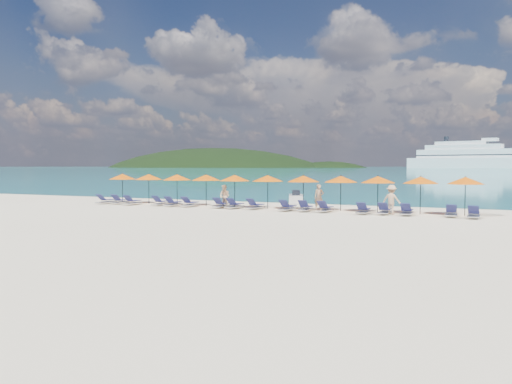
% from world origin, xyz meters
% --- Properties ---
extents(ground, '(1400.00, 1400.00, 0.00)m').
position_xyz_m(ground, '(0.00, 0.00, 0.00)').
color(ground, beige).
extents(sea, '(1600.00, 1300.00, 0.01)m').
position_xyz_m(sea, '(0.00, 660.00, 0.01)').
color(sea, '#1FA9B2').
rests_on(sea, ground).
extents(headland_main, '(374.00, 242.00, 126.50)m').
position_xyz_m(headland_main, '(-300.00, 540.00, -38.00)').
color(headland_main, black).
rests_on(headland_main, ground).
extents(headland_small, '(162.00, 126.00, 85.50)m').
position_xyz_m(headland_small, '(-150.00, 560.00, -35.00)').
color(headland_small, black).
rests_on(headland_small, ground).
extents(cruise_ship, '(136.72, 53.02, 37.72)m').
position_xyz_m(cruise_ship, '(16.21, 499.97, 9.81)').
color(cruise_ship, white).
rests_on(cruise_ship, ground).
extents(jetski, '(1.92, 2.93, 0.98)m').
position_xyz_m(jetski, '(0.31, 9.75, 0.40)').
color(jetski, silver).
rests_on(jetski, ground).
extents(beachgoer_a, '(0.71, 0.57, 1.69)m').
position_xyz_m(beachgoer_a, '(3.56, 4.90, 0.84)').
color(beachgoer_a, tan).
rests_on(beachgoer_a, ground).
extents(beachgoer_b, '(0.82, 0.54, 1.57)m').
position_xyz_m(beachgoer_b, '(-2.82, 4.13, 0.79)').
color(beachgoer_b, tan).
rests_on(beachgoer_b, ground).
extents(beachgoer_c, '(1.20, 0.74, 1.73)m').
position_xyz_m(beachgoer_c, '(8.18, 4.26, 0.87)').
color(beachgoer_c, tan).
rests_on(beachgoer_c, ground).
extents(umbrella_0, '(2.10, 2.10, 2.28)m').
position_xyz_m(umbrella_0, '(-12.11, 5.04, 2.02)').
color(umbrella_0, black).
rests_on(umbrella_0, ground).
extents(umbrella_1, '(2.10, 2.10, 2.28)m').
position_xyz_m(umbrella_1, '(-9.70, 5.08, 2.02)').
color(umbrella_1, black).
rests_on(umbrella_1, ground).
extents(umbrella_2, '(2.10, 2.10, 2.28)m').
position_xyz_m(umbrella_2, '(-7.17, 5.02, 2.02)').
color(umbrella_2, black).
rests_on(umbrella_2, ground).
extents(umbrella_3, '(2.10, 2.10, 2.28)m').
position_xyz_m(umbrella_3, '(-4.80, 5.10, 2.02)').
color(umbrella_3, black).
rests_on(umbrella_3, ground).
extents(umbrella_4, '(2.10, 2.10, 2.28)m').
position_xyz_m(umbrella_4, '(-2.45, 4.92, 2.02)').
color(umbrella_4, black).
rests_on(umbrella_4, ground).
extents(umbrella_5, '(2.10, 2.10, 2.28)m').
position_xyz_m(umbrella_5, '(0.01, 4.92, 2.02)').
color(umbrella_5, black).
rests_on(umbrella_5, ground).
extents(umbrella_6, '(2.10, 2.10, 2.28)m').
position_xyz_m(umbrella_6, '(2.49, 4.96, 2.02)').
color(umbrella_6, black).
rests_on(umbrella_6, ground).
extents(umbrella_7, '(2.10, 2.10, 2.28)m').
position_xyz_m(umbrella_7, '(4.93, 5.06, 2.02)').
color(umbrella_7, black).
rests_on(umbrella_7, ground).
extents(umbrella_8, '(2.10, 2.10, 2.28)m').
position_xyz_m(umbrella_8, '(7.23, 5.08, 2.02)').
color(umbrella_8, black).
rests_on(umbrella_8, ground).
extents(umbrella_9, '(2.10, 2.10, 2.28)m').
position_xyz_m(umbrella_9, '(9.72, 5.03, 2.02)').
color(umbrella_9, black).
rests_on(umbrella_9, ground).
extents(umbrella_10, '(2.10, 2.10, 2.28)m').
position_xyz_m(umbrella_10, '(12.16, 5.11, 2.02)').
color(umbrella_10, black).
rests_on(umbrella_10, ground).
extents(lounger_0, '(0.71, 1.73, 0.66)m').
position_xyz_m(lounger_0, '(-12.69, 3.81, 0.24)').
color(lounger_0, silver).
rests_on(lounger_0, ground).
extents(lounger_1, '(0.79, 1.75, 0.66)m').
position_xyz_m(lounger_1, '(-11.49, 3.96, 0.24)').
color(lounger_1, silver).
rests_on(lounger_1, ground).
extents(lounger_2, '(0.76, 1.75, 0.66)m').
position_xyz_m(lounger_2, '(-10.17, 3.70, 0.24)').
color(lounger_2, silver).
rests_on(lounger_2, ground).
extents(lounger_3, '(0.65, 1.71, 0.66)m').
position_xyz_m(lounger_3, '(-7.88, 4.00, 0.24)').
color(lounger_3, silver).
rests_on(lounger_3, ground).
extents(lounger_4, '(0.66, 1.71, 0.66)m').
position_xyz_m(lounger_4, '(-6.69, 3.75, 0.24)').
color(lounger_4, silver).
rests_on(lounger_4, ground).
extents(lounger_5, '(0.62, 1.70, 0.66)m').
position_xyz_m(lounger_5, '(-5.45, 3.95, 0.24)').
color(lounger_5, silver).
rests_on(lounger_5, ground).
extents(lounger_6, '(0.65, 1.71, 0.66)m').
position_xyz_m(lounger_6, '(-2.98, 3.98, 0.24)').
color(lounger_6, silver).
rests_on(lounger_6, ground).
extents(lounger_7, '(0.69, 1.72, 0.66)m').
position_xyz_m(lounger_7, '(-1.94, 3.93, 0.24)').
color(lounger_7, silver).
rests_on(lounger_7, ground).
extents(lounger_8, '(0.77, 1.75, 0.66)m').
position_xyz_m(lounger_8, '(-0.49, 3.99, 0.24)').
color(lounger_8, silver).
rests_on(lounger_8, ground).
extents(lounger_9, '(0.75, 1.74, 0.66)m').
position_xyz_m(lounger_9, '(1.87, 3.69, 0.24)').
color(lounger_9, silver).
rests_on(lounger_9, ground).
extents(lounger_10, '(0.65, 1.71, 0.66)m').
position_xyz_m(lounger_10, '(3.01, 3.87, 0.24)').
color(lounger_10, silver).
rests_on(lounger_10, ground).
extents(lounger_11, '(0.71, 1.73, 0.66)m').
position_xyz_m(lounger_11, '(4.27, 3.85, 0.24)').
color(lounger_11, silver).
rests_on(lounger_11, ground).
extents(lounger_12, '(0.63, 1.71, 0.66)m').
position_xyz_m(lounger_12, '(6.67, 3.64, 0.24)').
color(lounger_12, silver).
rests_on(lounger_12, ground).
extents(lounger_13, '(0.68, 1.72, 0.66)m').
position_xyz_m(lounger_13, '(7.86, 3.89, 0.24)').
color(lounger_13, silver).
rests_on(lounger_13, ground).
extents(lounger_14, '(0.63, 1.70, 0.66)m').
position_xyz_m(lounger_14, '(9.11, 3.83, 0.24)').
color(lounger_14, silver).
rests_on(lounger_14, ground).
extents(lounger_15, '(0.68, 1.72, 0.66)m').
position_xyz_m(lounger_15, '(11.49, 3.99, 0.24)').
color(lounger_15, silver).
rests_on(lounger_15, ground).
extents(lounger_16, '(0.69, 1.72, 0.66)m').
position_xyz_m(lounger_16, '(12.64, 3.66, 0.24)').
color(lounger_16, silver).
rests_on(lounger_16, ground).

